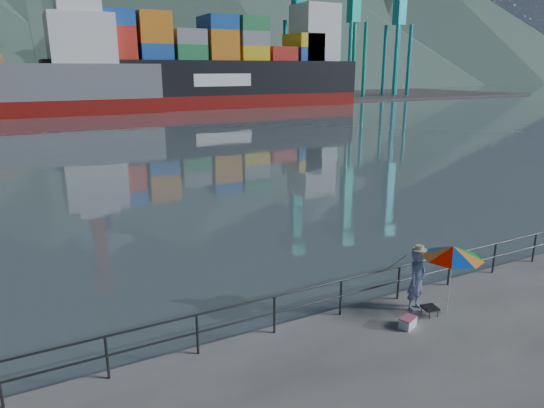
{
  "coord_description": "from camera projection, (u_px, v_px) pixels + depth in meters",
  "views": [
    {
      "loc": [
        -6.06,
        -7.86,
        6.4
      ],
      "look_at": [
        1.18,
        6.0,
        2.0
      ],
      "focal_mm": 32.0,
      "sensor_mm": 36.0,
      "label": 1
    }
  ],
  "objects": [
    {
      "name": "harbor_water",
      "position": [
        41.0,
        94.0,
        122.07
      ],
      "size": [
        500.0,
        280.0,
        0.0
      ],
      "primitive_type": "cube",
      "color": "slate",
      "rests_on": "ground"
    },
    {
      "name": "cooler_bag",
      "position": [
        408.0,
        323.0,
        12.36
      ],
      "size": [
        0.51,
        0.42,
        0.25
      ],
      "primitive_type": "cube",
      "rotation": [
        0.0,
        0.0,
        0.35
      ],
      "color": "silver",
      "rests_on": "ground"
    },
    {
      "name": "fisherman",
      "position": [
        417.0,
        280.0,
        13.13
      ],
      "size": [
        0.71,
        0.56,
        1.71
      ],
      "primitive_type": "imported",
      "rotation": [
        0.0,
        0.0,
        0.28
      ],
      "color": "navy",
      "rests_on": "ground"
    },
    {
      "name": "far_dock",
      "position": [
        107.0,
        102.0,
        94.95
      ],
      "size": [
        200.0,
        40.0,
        0.4
      ],
      "primitive_type": "cube",
      "color": "#514F4C",
      "rests_on": "ground"
    },
    {
      "name": "port_cranes",
      "position": [
        221.0,
        16.0,
        92.29
      ],
      "size": [
        116.0,
        28.0,
        38.4
      ],
      "color": "#B03D13",
      "rests_on": "ground"
    },
    {
      "name": "fishing_rod",
      "position": [
        393.0,
        291.0,
        14.38
      ],
      "size": [
        0.65,
        1.5,
        1.14
      ],
      "primitive_type": "cylinder",
      "rotation": [
        0.96,
        0.0,
        -0.4
      ],
      "color": "black",
      "rests_on": "ground"
    },
    {
      "name": "container_stacks",
      "position": [
        214.0,
        84.0,
        104.35
      ],
      "size": [
        58.0,
        5.4,
        7.8
      ],
      "color": "red",
      "rests_on": "ground"
    },
    {
      "name": "container_ship",
      "position": [
        222.0,
        71.0,
        83.29
      ],
      "size": [
        53.31,
        8.88,
        18.1
      ],
      "color": "maroon",
      "rests_on": "ground"
    },
    {
      "name": "folding_stool",
      "position": [
        430.0,
        311.0,
        12.96
      ],
      "size": [
        0.45,
        0.45,
        0.25
      ],
      "color": "black",
      "rests_on": "ground"
    },
    {
      "name": "beach_umbrella",
      "position": [
        453.0,
        252.0,
        12.62
      ],
      "size": [
        1.68,
        1.68,
        1.94
      ],
      "color": "white",
      "rests_on": "ground"
    },
    {
      "name": "guardrail",
      "position": [
        309.0,
        305.0,
        12.45
      ],
      "size": [
        22.0,
        0.06,
        1.03
      ],
      "color": "#2D3033",
      "rests_on": "ground"
    }
  ]
}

